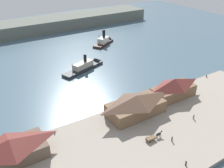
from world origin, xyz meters
TOP-DOWN VIEW (x-y plane):
  - ground_plane at (0.00, 0.00)m, footprint 320.00×320.00m
  - quay_promenade at (0.00, -22.00)m, footprint 110.00×36.00m
  - seawall_edge at (0.00, -3.60)m, footprint 110.00×0.80m
  - ferry_shed_west_terminal at (-40.78, -9.96)m, footprint 18.29×9.94m
  - ferry_shed_east_terminal at (-0.19, -10.56)m, footprint 19.91×10.10m
  - ferry_shed_customs_shed at (18.76, -9.05)m, footprint 17.50×8.29m
  - horse_cart at (-3.48, -23.97)m, footprint 5.87×1.57m
  - pedestrian_at_waters_edge at (0.66, -27.38)m, footprint 0.43×0.43m
  - pedestrian_by_tram at (14.56, -23.23)m, footprint 0.43×0.43m
  - pedestrian_walking_east at (-3.01, -36.27)m, footprint 0.41×0.41m
  - mooring_post_east at (43.55, -4.90)m, footprint 0.44×0.44m
  - mooring_post_center_west at (-27.42, -5.50)m, footprint 0.44×0.44m
  - ferry_near_quay at (4.17, 34.28)m, footprint 25.33×12.96m
  - ferry_approaching_west at (29.95, 60.98)m, footprint 18.31×13.99m
  - far_headland at (0.00, 110.00)m, footprint 180.00×24.00m

SIDE VIEW (x-z plane):
  - ground_plane at x=0.00m, z-range 0.00..0.00m
  - seawall_edge at x=0.00m, z-range 0.00..1.00m
  - quay_promenade at x=0.00m, z-range 0.00..1.20m
  - ferry_near_quay at x=4.17m, z-range -3.27..6.01m
  - mooring_post_east at x=43.55m, z-range 1.20..2.10m
  - mooring_post_center_west at x=-27.42m, z-range 1.20..2.10m
  - ferry_approaching_west at x=29.95m, z-range -3.70..7.07m
  - pedestrian_walking_east at x=-3.01m, z-range 1.13..2.77m
  - pedestrian_at_waters_edge at x=0.66m, z-range 1.12..2.85m
  - pedestrian_by_tram at x=14.56m, z-range 1.12..2.88m
  - horse_cart at x=-3.48m, z-range 1.19..3.06m
  - far_headland at x=0.00m, z-range 0.00..8.00m
  - ferry_shed_west_terminal at x=-40.78m, z-range 1.26..8.01m
  - ferry_shed_east_terminal at x=-0.19m, z-range 1.26..8.53m
  - ferry_shed_customs_shed at x=18.76m, z-range 1.26..8.96m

